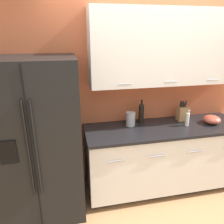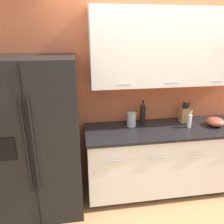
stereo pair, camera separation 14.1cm
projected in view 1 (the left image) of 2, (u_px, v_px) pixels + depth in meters
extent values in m
cube|color=#BC5B38|center=(144.00, 92.00, 2.95)|extent=(10.00, 0.05, 2.60)
cube|color=white|center=(167.00, 48.00, 2.61)|extent=(1.88, 0.32, 0.88)
cylinder|color=#99999E|center=(125.00, 84.00, 2.48)|extent=(0.16, 0.01, 0.01)
cylinder|color=#99999E|center=(171.00, 82.00, 2.59)|extent=(0.16, 0.01, 0.01)
cylinder|color=#99999E|center=(213.00, 80.00, 2.70)|extent=(0.16, 0.01, 0.01)
cube|color=black|center=(160.00, 182.00, 3.13)|extent=(2.01, 0.54, 0.09)
cube|color=white|center=(163.00, 156.00, 2.94)|extent=(2.05, 0.62, 0.80)
cube|color=black|center=(166.00, 128.00, 2.79)|extent=(2.07, 0.64, 0.03)
cylinder|color=#99999E|center=(116.00, 161.00, 2.43)|extent=(0.20, 0.01, 0.01)
cylinder|color=#99999E|center=(157.00, 156.00, 2.52)|extent=(0.20, 0.01, 0.01)
cylinder|color=#99999E|center=(195.00, 152.00, 2.62)|extent=(0.20, 0.01, 0.01)
cube|color=black|center=(37.00, 141.00, 2.44)|extent=(0.95, 0.73, 1.84)
cube|color=black|center=(33.00, 158.00, 2.10)|extent=(0.01, 0.01, 1.80)
cylinder|color=black|center=(28.00, 151.00, 2.05)|extent=(0.02, 0.02, 1.01)
cylinder|color=black|center=(36.00, 150.00, 2.07)|extent=(0.02, 0.02, 1.01)
cube|color=black|center=(8.00, 153.00, 2.03)|extent=(0.16, 0.01, 0.24)
cube|color=#A87A4C|center=(183.00, 114.00, 2.96)|extent=(0.14, 0.11, 0.19)
cylinder|color=black|center=(180.00, 104.00, 2.92)|extent=(0.01, 0.03, 0.09)
cylinder|color=black|center=(182.00, 104.00, 2.89)|extent=(0.02, 0.04, 0.09)
cylinder|color=black|center=(183.00, 104.00, 2.93)|extent=(0.02, 0.04, 0.08)
cylinder|color=black|center=(184.00, 105.00, 2.90)|extent=(0.02, 0.03, 0.06)
cylinder|color=black|center=(186.00, 104.00, 2.93)|extent=(0.02, 0.03, 0.08)
cylinder|color=black|center=(141.00, 115.00, 2.86)|extent=(0.07, 0.07, 0.22)
sphere|color=black|center=(142.00, 106.00, 2.82)|extent=(0.07, 0.07, 0.07)
cylinder|color=black|center=(142.00, 104.00, 2.81)|extent=(0.02, 0.02, 0.08)
cylinder|color=black|center=(142.00, 101.00, 2.80)|extent=(0.03, 0.03, 0.02)
cylinder|color=silver|center=(187.00, 119.00, 2.79)|extent=(0.05, 0.05, 0.17)
cylinder|color=#B2B2B5|center=(188.00, 112.00, 2.76)|extent=(0.02, 0.02, 0.04)
cylinder|color=#B2B2B5|center=(189.00, 111.00, 2.75)|extent=(0.03, 0.01, 0.01)
cylinder|color=#A3A3A5|center=(131.00, 120.00, 2.79)|extent=(0.12, 0.12, 0.17)
cylinder|color=#A3A3A5|center=(131.00, 113.00, 2.76)|extent=(0.12, 0.12, 0.01)
sphere|color=#A3A3A5|center=(131.00, 112.00, 2.76)|extent=(0.02, 0.02, 0.02)
ellipsoid|color=#B24C38|center=(212.00, 119.00, 2.87)|extent=(0.22, 0.22, 0.11)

